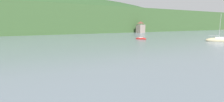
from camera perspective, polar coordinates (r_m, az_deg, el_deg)
The scene contains 4 objects.
wooded_hillside at distance 136.63m, azimuth -20.77°, elevation 8.77°, with size 352.00×69.40×44.23m.
shore_building_eastcentral at distance 114.16m, azimuth 9.32°, elevation 7.65°, with size 4.31×4.58×7.25m.
sailboat_far_0 at distance 65.70m, azimuth 9.41°, elevation 4.02°, with size 2.95×4.58×6.43m.
sailboat_far_5 at distance 66.36m, azimuth 31.48°, elevation 3.07°, with size 7.10×7.08×9.32m.
Camera 1 is at (-8.92, 36.45, 5.60)m, focal length 28.01 mm.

